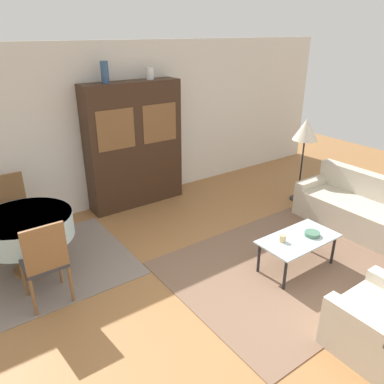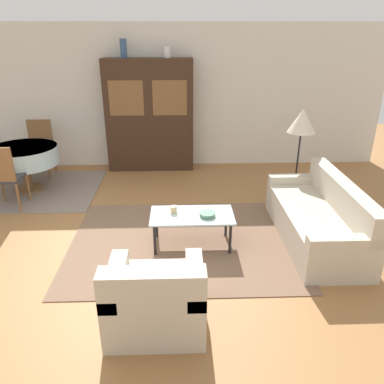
% 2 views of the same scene
% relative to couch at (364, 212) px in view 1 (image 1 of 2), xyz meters
% --- Properties ---
extents(ground_plane, '(14.00, 14.00, 0.00)m').
position_rel_couch_xyz_m(ground_plane, '(-2.78, -0.48, -0.30)').
color(ground_plane, '#9E6B3D').
extents(wall_back, '(10.00, 0.06, 2.70)m').
position_rel_couch_xyz_m(wall_back, '(-2.78, 3.15, 1.05)').
color(wall_back, silver).
rests_on(wall_back, ground_plane).
extents(area_rug, '(2.91, 2.29, 0.01)m').
position_rel_couch_xyz_m(area_rug, '(-1.77, -0.01, -0.29)').
color(area_rug, brown).
rests_on(area_rug, ground_plane).
extents(dining_rug, '(2.32, 1.84, 0.01)m').
position_rel_couch_xyz_m(dining_rug, '(-4.39, 1.81, -0.29)').
color(dining_rug, gray).
rests_on(dining_rug, ground_plane).
extents(couch, '(0.83, 1.97, 0.81)m').
position_rel_couch_xyz_m(couch, '(0.00, 0.00, 0.00)').
color(couch, beige).
rests_on(couch, ground_plane).
extents(coffee_table, '(1.04, 0.55, 0.43)m').
position_rel_couch_xyz_m(coffee_table, '(-1.65, -0.09, 0.10)').
color(coffee_table, black).
rests_on(coffee_table, area_rug).
extents(display_cabinet, '(1.65, 0.40, 2.10)m').
position_rel_couch_xyz_m(display_cabinet, '(-2.36, 2.90, 0.75)').
color(display_cabinet, '#382316').
rests_on(display_cabinet, ground_plane).
extents(dining_table, '(1.14, 1.14, 0.76)m').
position_rel_couch_xyz_m(dining_table, '(-4.42, 1.84, 0.31)').
color(dining_table, brown).
rests_on(dining_table, dining_rug).
extents(dining_chair_near, '(0.44, 0.44, 1.02)m').
position_rel_couch_xyz_m(dining_chair_near, '(-4.42, 1.05, 0.29)').
color(dining_chair_near, brown).
rests_on(dining_chair_near, dining_rug).
extents(dining_chair_far, '(0.44, 0.44, 1.02)m').
position_rel_couch_xyz_m(dining_chair_far, '(-4.42, 2.64, 0.29)').
color(dining_chair_far, brown).
rests_on(dining_chair_far, dining_rug).
extents(floor_lamp, '(0.42, 0.42, 1.48)m').
position_rel_couch_xyz_m(floor_lamp, '(0.07, 1.31, 0.95)').
color(floor_lamp, black).
rests_on(floor_lamp, ground_plane).
extents(cup, '(0.08, 0.08, 0.09)m').
position_rel_couch_xyz_m(cup, '(-1.88, -0.03, 0.19)').
color(cup, tan).
rests_on(cup, coffee_table).
extents(bowl, '(0.19, 0.19, 0.05)m').
position_rel_couch_xyz_m(bowl, '(-1.46, -0.15, 0.17)').
color(bowl, '#4C7A60').
rests_on(bowl, coffee_table).
extents(vase_tall, '(0.12, 0.12, 0.32)m').
position_rel_couch_xyz_m(vase_tall, '(-2.77, 2.90, 1.96)').
color(vase_tall, '#33517A').
rests_on(vase_tall, display_cabinet).
extents(vase_short, '(0.12, 0.12, 0.19)m').
position_rel_couch_xyz_m(vase_short, '(-2.00, 2.90, 1.90)').
color(vase_short, white).
rests_on(vase_short, display_cabinet).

